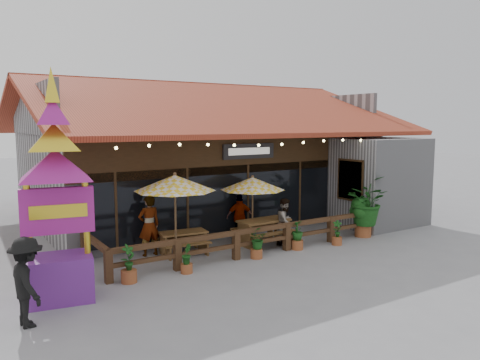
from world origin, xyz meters
TOP-DOWN VIEW (x-y plane):
  - ground at (0.00, 0.00)m, footprint 100.00×100.00m
  - restaurant_building at (0.26, 6.61)m, footprint 15.50×14.73m
  - patio_railing at (-2.25, -0.27)m, footprint 10.00×2.60m
  - umbrella_left at (-3.99, 0.70)m, footprint 3.17×3.17m
  - umbrella_right at (-0.94, 0.90)m, footprint 2.62×2.62m
  - picnic_table_left at (-3.59, 1.01)m, footprint 1.67×1.49m
  - picnic_table_right at (-0.68, 0.56)m, footprint 1.82×1.57m
  - thai_sign_tower at (-7.82, -1.08)m, footprint 2.53×2.53m
  - tropical_plant at (3.10, -0.54)m, footprint 2.06×2.13m
  - diner_a at (-4.60, 1.38)m, footprint 0.72×0.48m
  - diner_b at (-0.09, 0.11)m, footprint 1.00×0.93m
  - diner_c at (-1.02, 1.59)m, footprint 1.05×0.78m
  - pedestrian at (-8.71, -2.20)m, footprint 0.86×1.31m
  - planter_a at (-6.03, -0.74)m, footprint 0.43×0.42m
  - planter_b at (-4.39, -0.87)m, footprint 0.38×0.39m
  - planter_c at (-1.89, -0.73)m, footprint 0.72×0.74m
  - planter_d at (-0.15, -0.62)m, footprint 0.47×0.47m
  - planter_e at (1.40, -0.92)m, footprint 0.37×0.36m

SIDE VIEW (x-z plane):
  - ground at x=0.00m, z-range 0.00..0.00m
  - planter_e at x=1.40m, z-range -0.07..0.80m
  - planter_b at x=-4.39m, z-range -0.04..0.79m
  - planter_a at x=-6.03m, z-range -0.08..0.96m
  - planter_d at x=-0.15m, z-range -0.02..0.97m
  - picnic_table_left at x=-3.59m, z-range 0.13..0.86m
  - planter_c at x=-1.89m, z-range 0.06..0.99m
  - picnic_table_right at x=-0.68m, z-range 0.15..1.03m
  - patio_railing at x=-2.25m, z-range 0.15..1.07m
  - diner_b at x=-0.09m, z-range 0.00..1.63m
  - diner_c at x=-1.02m, z-range 0.00..1.66m
  - pedestrian at x=-8.71m, z-range 0.00..1.90m
  - diner_a at x=-4.60m, z-range 0.00..1.96m
  - tropical_plant at x=3.10m, z-range 0.16..2.43m
  - umbrella_right at x=-0.94m, z-range 0.90..3.32m
  - restaurant_building at x=0.26m, z-range -0.84..5.25m
  - umbrella_left at x=-3.99m, z-range 1.01..3.73m
  - thai_sign_tower at x=-7.82m, z-range 0.17..6.08m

